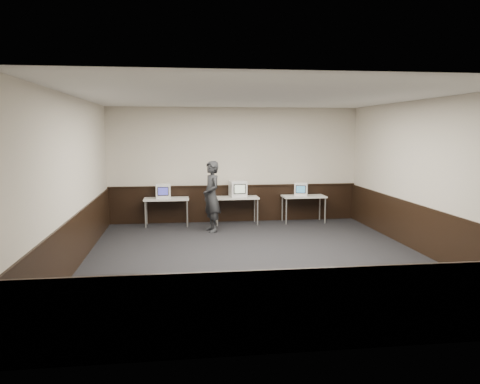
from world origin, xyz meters
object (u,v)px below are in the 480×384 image
emac_center (238,189)px  person (212,197)px  desk_center (236,199)px  desk_left (166,201)px  emac_right (301,189)px  emac_left (163,191)px  desk_right (304,198)px

emac_center → person: size_ratio=0.28×
desk_center → emac_center: emac_center is taller
desk_left → emac_right: emac_right is taller
desk_center → emac_left: 1.99m
desk_left → emac_center: emac_center is taller
emac_right → desk_center: bearing=-160.1°
emac_center → emac_left: bearing=175.2°
emac_left → person: size_ratio=0.23×
desk_left → desk_right: same height
desk_left → desk_center: 1.90m
desk_left → emac_left: 0.28m
desk_center → emac_left: emac_left is taller
emac_center → person: (-0.79, -0.94, -0.07)m
desk_left → emac_center: (1.95, 0.04, 0.29)m
person → desk_center: bearing=123.9°
emac_right → person: (-2.58, -0.94, -0.03)m
desk_right → emac_right: emac_right is taller
desk_left → emac_right: 3.74m
desk_left → emac_right: (3.74, 0.04, 0.25)m
desk_left → emac_left: emac_left is taller
desk_center → emac_left: size_ratio=2.84×
emac_left → emac_right: emac_left is taller
desk_left → desk_center: same height
desk_center → person: bearing=-129.5°
emac_left → emac_right: 3.81m
desk_center → person: (-0.74, -0.90, 0.22)m
desk_right → person: person is taller
desk_right → emac_left: (-3.88, 0.02, 0.26)m
emac_center → emac_right: (1.79, 0.01, -0.04)m
desk_left → desk_right: 3.80m
emac_left → person: person is taller
emac_center → person: bearing=-135.5°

